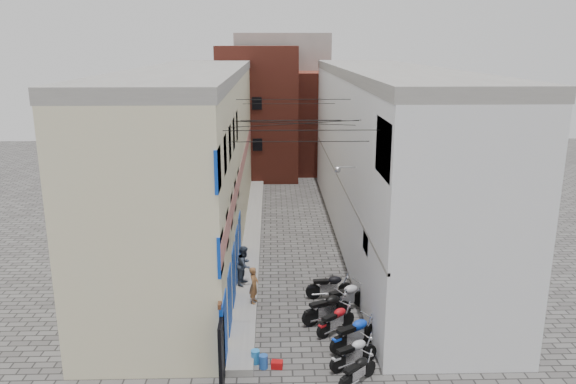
{
  "coord_description": "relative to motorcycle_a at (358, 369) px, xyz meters",
  "views": [
    {
      "loc": [
        -0.96,
        -15.59,
        10.15
      ],
      "look_at": [
        -0.17,
        11.39,
        3.0
      ],
      "focal_mm": 35.0,
      "sensor_mm": 36.0,
      "label": 1
    }
  ],
  "objects": [
    {
      "name": "plinth",
      "position": [
        -3.67,
        13.45,
        -0.36
      ],
      "size": [
        0.9,
        26.0,
        0.25
      ],
      "primitive_type": "cube",
      "color": "gray",
      "rests_on": "ground"
    },
    {
      "name": "building_far_concrete",
      "position": [
        -1.62,
        34.45,
        5.01
      ],
      "size": [
        8.0,
        5.0,
        11.0
      ],
      "primitive_type": "cube",
      "color": "gray",
      "rests_on": "ground"
    },
    {
      "name": "person_b",
      "position": [
        -3.77,
        7.02,
        0.6
      ],
      "size": [
        0.87,
        0.98,
        1.69
      ],
      "primitive_type": "imported",
      "rotation": [
        0.0,
        0.0,
        1.24
      ],
      "color": "#333C4C",
      "rests_on": "plinth"
    },
    {
      "name": "ground",
      "position": [
        -1.62,
        0.45,
        -0.49
      ],
      "size": [
        90.0,
        90.0,
        0.0
      ],
      "primitive_type": "plane",
      "color": "#4E4C4A",
      "rests_on": "ground"
    },
    {
      "name": "overhead_wires",
      "position": [
        -1.62,
        8.09,
        6.63
      ],
      "size": [
        5.8,
        13.02,
        1.32
      ],
      "color": "black",
      "rests_on": "ground"
    },
    {
      "name": "person_a",
      "position": [
        -3.32,
        5.19,
        0.5
      ],
      "size": [
        0.46,
        0.61,
        1.49
      ],
      "primitive_type": "imported",
      "rotation": [
        0.0,
        0.0,
        1.36
      ],
      "color": "brown",
      "rests_on": "plinth"
    },
    {
      "name": "motorcycle_d",
      "position": [
        -0.31,
        3.21,
        0.04
      ],
      "size": [
        1.79,
        1.62,
        1.06
      ],
      "primitive_type": null,
      "rotation": [
        0.0,
        0.0,
        -0.88
      ],
      "color": "red",
      "rests_on": "ground"
    },
    {
      "name": "building_right",
      "position": [
        3.37,
        13.45,
        4.02
      ],
      "size": [
        5.94,
        26.0,
        9.0
      ],
      "color": "silver",
      "rests_on": "ground"
    },
    {
      "name": "motorcycle_c",
      "position": [
        0.21,
        2.11,
        0.11
      ],
      "size": [
        2.11,
        1.68,
        1.21
      ],
      "primitive_type": null,
      "rotation": [
        0.0,
        0.0,
        -1.0
      ],
      "color": "blue",
      "rests_on": "ground"
    },
    {
      "name": "building_left",
      "position": [
        -6.6,
        13.4,
        4.01
      ],
      "size": [
        5.1,
        27.0,
        9.0
      ],
      "color": "beige",
      "rests_on": "ground"
    },
    {
      "name": "building_far_brick_left",
      "position": [
        -3.62,
        28.45,
        4.51
      ],
      "size": [
        6.0,
        6.0,
        10.0
      ],
      "primitive_type": "cube",
      "color": "maroon",
      "rests_on": "ground"
    },
    {
      "name": "motorcycle_b",
      "position": [
        0.01,
        0.96,
        0.05
      ],
      "size": [
        1.89,
        1.43,
        1.07
      ],
      "primitive_type": null,
      "rotation": [
        0.0,
        0.0,
        -1.05
      ],
      "color": "#B9BABE",
      "rests_on": "ground"
    },
    {
      "name": "red_crate",
      "position": [
        -2.47,
        0.95,
        -0.37
      ],
      "size": [
        0.4,
        0.32,
        0.23
      ],
      "primitive_type": "cube",
      "rotation": [
        0.0,
        0.0,
        -0.12
      ],
      "color": "#AB0C0D",
      "rests_on": "ground"
    },
    {
      "name": "water_jug_near",
      "position": [
        -2.9,
        0.95,
        -0.26
      ],
      "size": [
        0.34,
        0.34,
        0.45
      ],
      "primitive_type": "cylinder",
      "rotation": [
        0.0,
        0.0,
        -0.19
      ],
      "color": "#2253AC",
      "rests_on": "ground"
    },
    {
      "name": "motorcycle_f",
      "position": [
        0.28,
        4.96,
        0.12
      ],
      "size": [
        2.18,
        1.54,
        1.22
      ],
      "primitive_type": null,
      "rotation": [
        0.0,
        0.0,
        -1.11
      ],
      "color": "silver",
      "rests_on": "ground"
    },
    {
      "name": "far_shopfront",
      "position": [
        -1.62,
        25.65,
        0.71
      ],
      "size": [
        2.0,
        0.3,
        2.4
      ],
      "primitive_type": "cube",
      "color": "black",
      "rests_on": "ground"
    },
    {
      "name": "building_far_brick_right",
      "position": [
        1.38,
        30.45,
        3.51
      ],
      "size": [
        5.0,
        6.0,
        8.0
      ],
      "primitive_type": "cube",
      "color": "maroon",
      "rests_on": "ground"
    },
    {
      "name": "motorcycle_e",
      "position": [
        -0.55,
        4.02,
        0.12
      ],
      "size": [
        2.19,
        1.54,
        1.22
      ],
      "primitive_type": null,
      "rotation": [
        0.0,
        0.0,
        -1.11
      ],
      "color": "black",
      "rests_on": "ground"
    },
    {
      "name": "motorcycle_a",
      "position": [
        0.0,
        0.0,
        0.0
      ],
      "size": [
        1.61,
        1.54,
        0.98
      ],
      "primitive_type": null,
      "rotation": [
        0.0,
        0.0,
        -0.83
      ],
      "color": "black",
      "rests_on": "ground"
    },
    {
      "name": "motorcycle_g",
      "position": [
        -0.25,
        6.06,
        0.08
      ],
      "size": [
        2.03,
        0.8,
        1.15
      ],
      "primitive_type": null,
      "rotation": [
        0.0,
        0.0,
        -1.48
      ],
      "color": "black",
      "rests_on": "ground"
    },
    {
      "name": "water_jug_far",
      "position": [
        -3.17,
        1.24,
        -0.26
      ],
      "size": [
        0.39,
        0.39,
        0.46
      ],
      "primitive_type": "cylinder",
      "rotation": [
        0.0,
        0.0,
        -0.41
      ],
      "color": "#2B89DB",
      "rests_on": "ground"
    }
  ]
}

